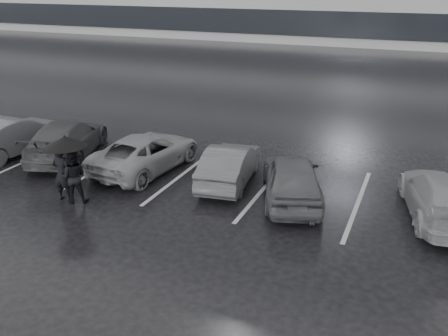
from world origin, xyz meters
TOP-DOWN VIEW (x-y plane):
  - ground at (0.00, 0.00)m, footprint 160.00×160.00m
  - car_main at (1.57, 2.04)m, footprint 2.76×4.19m
  - car_west_a at (-0.53, 2.58)m, footprint 1.73×3.78m
  - car_west_b at (-3.51, 2.56)m, footprint 2.41×4.52m
  - car_west_c at (-6.76, 2.61)m, footprint 3.16×4.86m
  - car_west_d at (-8.75, 2.11)m, footprint 1.67×4.19m
  - car_east at (5.53, 2.44)m, footprint 2.58×4.48m
  - pedestrian_left at (-4.43, -0.46)m, footprint 0.63×0.44m
  - pedestrian_right at (-4.07, -0.44)m, footprint 0.94×0.87m
  - umbrella at (-4.19, -0.46)m, footprint 1.17×1.17m
  - stall_stripes at (-0.80, 2.50)m, footprint 19.72×5.00m

SIDE VIEW (x-z plane):
  - ground at x=0.00m, z-range 0.00..0.00m
  - stall_stripes at x=-0.80m, z-range 0.00..0.00m
  - car_west_a at x=-0.53m, z-range 0.00..1.20m
  - car_west_b at x=-3.51m, z-range 0.00..1.21m
  - car_east at x=5.53m, z-range 0.00..1.22m
  - car_west_c at x=-6.76m, z-range 0.00..1.31m
  - car_main at x=1.57m, z-range 0.00..1.33m
  - car_west_d at x=-8.75m, z-range 0.00..1.36m
  - pedestrian_right at x=-4.07m, z-range 0.00..1.55m
  - pedestrian_left at x=-4.43m, z-range 0.00..1.63m
  - umbrella at x=-4.19m, z-range 0.81..2.79m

